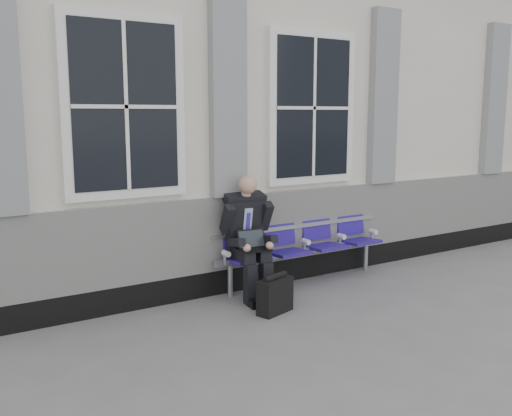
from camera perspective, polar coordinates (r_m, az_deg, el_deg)
ground at (r=6.53m, az=10.78°, el=-10.23°), size 70.00×70.00×0.00m
station_building at (r=8.99m, az=-4.36°, el=9.66°), size 14.40×4.40×4.49m
bench at (r=7.43m, az=4.68°, el=-3.26°), size 2.60×0.47×0.91m
businessman at (r=6.77m, az=-0.81°, el=-2.45°), size 0.63×0.84×1.47m
briefcase at (r=6.35m, az=1.91°, el=-8.68°), size 0.47×0.30×0.45m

